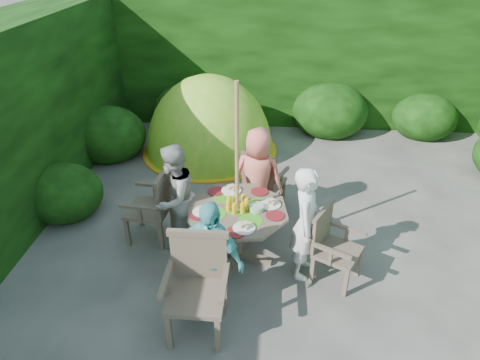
# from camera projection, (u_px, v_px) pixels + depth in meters

# --- Properties ---
(ground) EXTENTS (60.00, 60.00, 0.00)m
(ground) POSITION_uv_depth(u_px,v_px,m) (306.00, 232.00, 5.66)
(ground) COLOR #45423D
(ground) RESTS_ON ground
(hedge_enclosure) EXTENTS (9.00, 9.00, 2.50)m
(hedge_enclosure) POSITION_uv_depth(u_px,v_px,m) (308.00, 107.00, 6.18)
(hedge_enclosure) COLOR black
(hedge_enclosure) RESTS_ON ground
(patio_table) EXTENTS (1.47, 1.47, 0.84)m
(patio_table) POSITION_uv_depth(u_px,v_px,m) (238.00, 217.00, 4.95)
(patio_table) COLOR #4A3D30
(patio_table) RESTS_ON ground
(parasol_pole) EXTENTS (0.05, 0.05, 2.20)m
(parasol_pole) POSITION_uv_depth(u_px,v_px,m) (237.00, 179.00, 4.69)
(parasol_pole) COLOR #9C6D3E
(parasol_pole) RESTS_ON ground
(garden_chair_right) EXTENTS (0.63, 0.66, 0.85)m
(garden_chair_right) POSITION_uv_depth(u_px,v_px,m) (332.00, 245.00, 4.73)
(garden_chair_right) COLOR #4A3D30
(garden_chair_right) RESTS_ON ground
(garden_chair_left) EXTENTS (0.57, 0.62, 0.95)m
(garden_chair_left) POSITION_uv_depth(u_px,v_px,m) (154.00, 205.00, 5.31)
(garden_chair_left) COLOR #4A3D30
(garden_chair_left) RESTS_ON ground
(garden_chair_back) EXTENTS (0.67, 0.64, 0.88)m
(garden_chair_back) POSITION_uv_depth(u_px,v_px,m) (263.00, 180.00, 5.92)
(garden_chair_back) COLOR #4A3D30
(garden_chair_back) RESTS_ON ground
(garden_chair_front) EXTENTS (0.60, 0.54, 1.00)m
(garden_chair_front) POSITION_uv_depth(u_px,v_px,m) (197.00, 284.00, 4.10)
(garden_chair_front) COLOR #4A3D30
(garden_chair_front) RESTS_ON ground
(child_right) EXTENTS (0.40, 0.54, 1.36)m
(child_right) POSITION_uv_depth(u_px,v_px,m) (306.00, 224.00, 4.68)
(child_right) COLOR white
(child_right) RESTS_ON ground
(child_left) EXTENTS (0.71, 0.80, 1.36)m
(child_left) POSITION_uv_depth(u_px,v_px,m) (174.00, 198.00, 5.13)
(child_left) COLOR #9A9B96
(child_left) RESTS_ON ground
(child_back) EXTENTS (0.73, 0.55, 1.36)m
(child_back) POSITION_uv_depth(u_px,v_px,m) (258.00, 177.00, 5.56)
(child_back) COLOR #EF7562
(child_back) RESTS_ON ground
(child_front) EXTENTS (0.81, 0.61, 1.28)m
(child_front) POSITION_uv_depth(u_px,v_px,m) (211.00, 256.00, 4.27)
(child_front) COLOR #53BEC1
(child_front) RESTS_ON ground
(dome_tent) EXTENTS (2.41, 2.41, 2.75)m
(dome_tent) POSITION_uv_depth(u_px,v_px,m) (210.00, 150.00, 7.76)
(dome_tent) COLOR #6DBF24
(dome_tent) RESTS_ON ground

